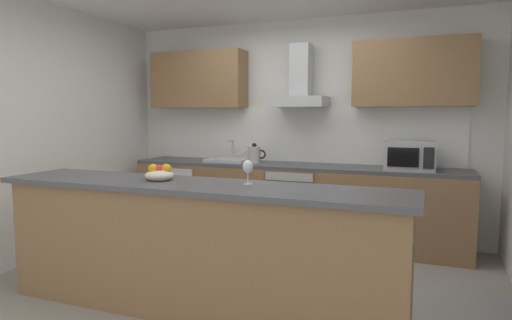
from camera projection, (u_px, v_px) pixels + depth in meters
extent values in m
cube|color=gray|center=(242.00, 285.00, 3.86)|extent=(5.39, 4.52, 0.02)
cube|color=white|center=(301.00, 129.00, 5.41)|extent=(5.39, 0.12, 2.60)
cube|color=white|center=(42.00, 132.00, 4.55)|extent=(0.12, 4.52, 2.60)
cube|color=white|center=(299.00, 135.00, 5.35)|extent=(3.73, 0.02, 0.66)
cube|color=olive|center=(291.00, 204.00, 5.14)|extent=(3.87, 0.60, 0.86)
cube|color=#4C4C51|center=(292.00, 166.00, 5.10)|extent=(3.87, 0.60, 0.04)
cube|color=olive|center=(195.00, 251.00, 3.27)|extent=(3.05, 0.52, 0.94)
cube|color=#4C4C51|center=(194.00, 186.00, 3.22)|extent=(3.15, 0.64, 0.04)
cube|color=olive|center=(199.00, 80.00, 5.60)|extent=(1.24, 0.32, 0.70)
cube|color=olive|center=(413.00, 73.00, 4.66)|extent=(1.24, 0.32, 0.70)
cube|color=slate|center=(296.00, 203.00, 5.10)|extent=(0.60, 0.56, 0.80)
cube|color=black|center=(289.00, 213.00, 4.84)|extent=(0.50, 0.02, 0.48)
cube|color=#B7BABC|center=(289.00, 177.00, 4.79)|extent=(0.54, 0.02, 0.09)
cylinder|color=#B7BABC|center=(288.00, 192.00, 4.78)|extent=(0.49, 0.02, 0.02)
cube|color=white|center=(185.00, 197.00, 5.65)|extent=(0.58, 0.56, 0.85)
cube|color=silver|center=(173.00, 201.00, 5.38)|extent=(0.55, 0.02, 0.80)
cylinder|color=#B7BABC|center=(188.00, 199.00, 5.27)|extent=(0.02, 0.02, 0.38)
cube|color=#B7BABC|center=(410.00, 156.00, 4.56)|extent=(0.50, 0.36, 0.30)
cube|color=black|center=(403.00, 157.00, 4.41)|extent=(0.30, 0.02, 0.19)
cube|color=black|center=(429.00, 158.00, 4.32)|extent=(0.10, 0.01, 0.21)
cube|color=silver|center=(229.00, 160.00, 5.37)|extent=(0.50, 0.40, 0.04)
cylinder|color=#B7BABC|center=(233.00, 150.00, 5.47)|extent=(0.03, 0.03, 0.26)
cylinder|color=#B7BABC|center=(230.00, 141.00, 5.39)|extent=(0.03, 0.16, 0.03)
cylinder|color=#B7BABC|center=(254.00, 155.00, 5.19)|extent=(0.15, 0.15, 0.20)
sphere|color=black|center=(254.00, 145.00, 5.18)|extent=(0.06, 0.06, 0.06)
cone|color=#B7BABC|center=(246.00, 151.00, 5.22)|extent=(0.09, 0.04, 0.07)
torus|color=black|center=(261.00, 154.00, 5.16)|extent=(0.11, 0.02, 0.11)
cube|color=#B7BABC|center=(300.00, 102.00, 5.07)|extent=(0.62, 0.45, 0.12)
cube|color=#B7BABC|center=(301.00, 70.00, 5.08)|extent=(0.22, 0.22, 0.60)
cylinder|color=silver|center=(248.00, 184.00, 3.16)|extent=(0.07, 0.07, 0.01)
cylinder|color=silver|center=(248.00, 177.00, 3.16)|extent=(0.01, 0.01, 0.09)
ellipsoid|color=silver|center=(248.00, 166.00, 3.15)|extent=(0.08, 0.08, 0.10)
ellipsoid|color=beige|center=(159.00, 176.00, 3.37)|extent=(0.22, 0.22, 0.09)
sphere|color=orange|center=(153.00, 169.00, 3.36)|extent=(0.08, 0.08, 0.08)
sphere|color=orange|center=(166.00, 169.00, 3.38)|extent=(0.08, 0.08, 0.08)
sphere|color=red|center=(159.00, 169.00, 3.37)|extent=(0.07, 0.07, 0.07)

